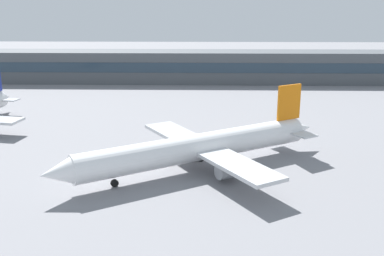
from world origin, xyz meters
name	(u,v)px	position (x,y,z in m)	size (l,w,h in m)	color
ground_plane	(173,145)	(0.00, 40.00, 0.00)	(400.00, 400.00, 0.00)	gray
terminal_building	(186,66)	(0.00, 101.86, 4.50)	(135.06, 12.13, 9.00)	#4C5156
airplane_near	(197,148)	(4.13, 28.91, 3.24)	(38.16, 27.86, 10.63)	white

